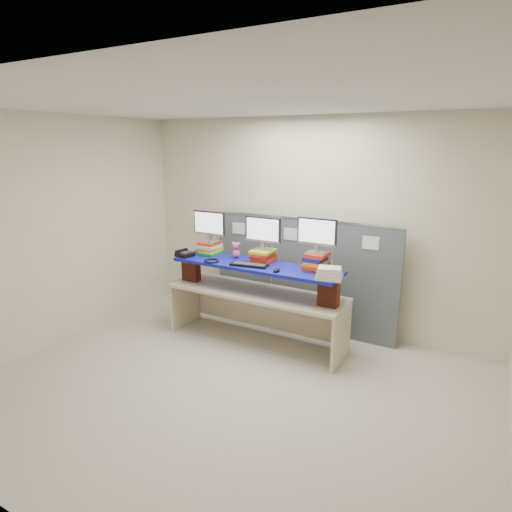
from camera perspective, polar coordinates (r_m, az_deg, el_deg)
The scene contains 18 objects.
room at distance 4.03m, azimuth -3.87°, elevation -0.36°, with size 5.00×4.00×2.80m.
cubicle_partition at distance 5.72m, azimuth 6.02°, elevation -2.38°, with size 2.60×0.06×1.53m.
desk at distance 5.35m, azimuth -0.00°, elevation -6.06°, with size 2.26×0.67×0.69m.
brick_pier_left at distance 5.71m, azimuth -8.64°, elevation -1.76°, with size 0.23×0.12×0.31m, color maroon.
brick_pier_right at distance 4.84m, azimuth 9.66°, elevation -4.88°, with size 0.23×0.12×0.31m, color maroon.
blue_board at distance 5.20m, azimuth -0.00°, elevation -1.27°, with size 2.12×0.53×0.04m, color navy.
book_stack_left at distance 5.67m, azimuth -6.14°, elevation 1.07°, with size 0.26×0.32×0.17m.
book_stack_center at distance 5.26m, azimuth 0.95°, elevation 0.03°, with size 0.26×0.32×0.16m.
book_stack_right at distance 4.98m, azimuth 8.00°, elevation -0.76°, with size 0.25×0.31×0.20m.
monitor_left at distance 5.59m, azimuth -6.23°, elevation 4.18°, with size 0.47×0.13×0.41m.
monitor_center at distance 5.19m, azimuth 0.94°, elevation 3.32°, with size 0.47×0.13×0.41m.
monitor_right at distance 4.90m, azimuth 8.12°, elevation 3.00°, with size 0.47×0.13×0.41m.
keyboard at distance 5.11m, azimuth -0.91°, elevation -1.19°, with size 0.47×0.22×0.03m.
mouse at distance 4.88m, azimuth 2.76°, elevation -1.89°, with size 0.07×0.12×0.04m, color black.
desk_phone at distance 5.61m, azimuth -9.53°, elevation 0.27°, with size 0.23×0.21×0.09m.
headset at distance 5.32m, azimuth -5.93°, elevation -0.65°, with size 0.19×0.19×0.02m, color black.
plush_toy at distance 5.45m, azimuth -2.67°, elevation 0.82°, with size 0.12×0.09×0.20m.
binder_stack at distance 4.67m, azimuth 9.76°, elevation -2.32°, with size 0.31×0.27×0.13m.
Camera 1 is at (2.14, -3.25, 2.45)m, focal length 30.00 mm.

